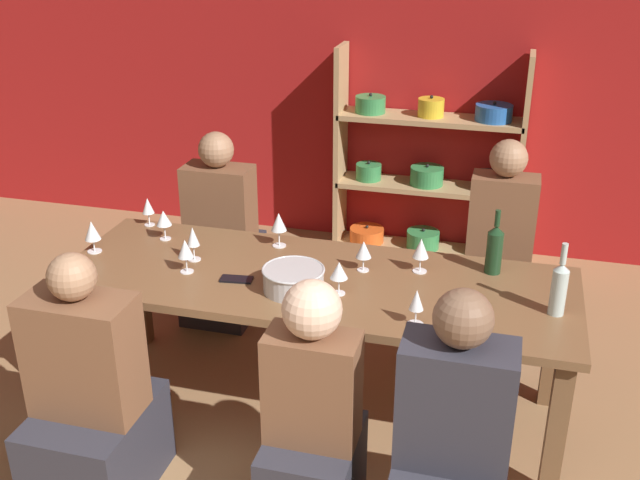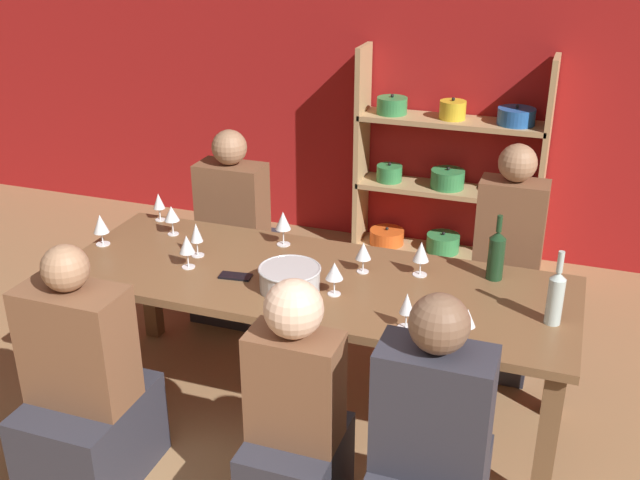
# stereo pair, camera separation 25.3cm
# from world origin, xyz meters

# --- Properties ---
(wall_back_red) EXTENTS (8.80, 0.06, 2.70)m
(wall_back_red) POSITION_xyz_m (0.00, 3.83, 1.35)
(wall_back_red) COLOR #A31919
(wall_back_red) RESTS_ON ground_plane
(shelf_unit) EXTENTS (1.30, 0.30, 1.48)m
(shelf_unit) POSITION_xyz_m (0.21, 3.63, 0.59)
(shelf_unit) COLOR tan
(shelf_unit) RESTS_ON ground_plane
(dining_table) EXTENTS (2.43, 0.87, 0.74)m
(dining_table) POSITION_xyz_m (-0.05, 1.61, 0.65)
(dining_table) COLOR brown
(dining_table) RESTS_ON ground_plane
(mixing_bowl) EXTENTS (0.29, 0.29, 0.11)m
(mixing_bowl) POSITION_xyz_m (-0.11, 1.47, 0.80)
(mixing_bowl) COLOR #B7BABC
(mixing_bowl) RESTS_ON dining_table
(wine_bottle_green) EXTENTS (0.08, 0.08, 0.32)m
(wine_bottle_green) POSITION_xyz_m (0.75, 1.89, 0.86)
(wine_bottle_green) COLOR #19381E
(wine_bottle_green) RESTS_ON dining_table
(wine_bottle_dark) EXTENTS (0.07, 0.07, 0.33)m
(wine_bottle_dark) POSITION_xyz_m (1.03, 1.55, 0.86)
(wine_bottle_dark) COLOR #B2C6C1
(wine_bottle_dark) RESTS_ON dining_table
(wine_glass_white_a) EXTENTS (0.08, 0.08, 0.16)m
(wine_glass_white_a) POSITION_xyz_m (-0.93, 1.84, 0.85)
(wine_glass_white_a) COLOR white
(wine_glass_white_a) RESTS_ON dining_table
(wine_glass_red_a) EXTENTS (0.08, 0.08, 0.16)m
(wine_glass_red_a) POSITION_xyz_m (0.09, 1.49, 0.85)
(wine_glass_red_a) COLOR white
(wine_glass_red_a) RESTS_ON dining_table
(wine_glass_red_b) EXTENTS (0.08, 0.08, 0.16)m
(wine_glass_red_b) POSITION_xyz_m (-1.20, 1.60, 0.85)
(wine_glass_red_b) COLOR white
(wine_glass_red_b) RESTS_ON dining_table
(wine_glass_white_b) EXTENTS (0.08, 0.08, 0.17)m
(wine_glass_white_b) POSITION_xyz_m (-0.66, 1.51, 0.85)
(wine_glass_white_b) COLOR white
(wine_glass_white_b) RESTS_ON dining_table
(wine_glass_red_c) EXTENTS (0.08, 0.08, 0.17)m
(wine_glass_red_c) POSITION_xyz_m (0.41, 1.81, 0.85)
(wine_glass_red_c) COLOR white
(wine_glass_red_c) RESTS_ON dining_table
(wine_glass_white_c) EXTENTS (0.08, 0.08, 0.15)m
(wine_glass_white_c) POSITION_xyz_m (0.15, 1.75, 0.84)
(wine_glass_white_c) COLOR white
(wine_glass_white_c) RESTS_ON dining_table
(wine_glass_red_d) EXTENTS (0.06, 0.06, 0.16)m
(wine_glass_red_d) POSITION_xyz_m (-1.09, 1.99, 0.85)
(wine_glass_red_d) COLOR white
(wine_glass_red_d) RESTS_ON dining_table
(wine_glass_white_d) EXTENTS (0.07, 0.07, 0.17)m
(wine_glass_white_d) POSITION_xyz_m (0.72, 1.25, 0.86)
(wine_glass_white_d) COLOR white
(wine_glass_white_d) RESTS_ON dining_table
(wine_glass_red_e) EXTENTS (0.07, 0.07, 0.16)m
(wine_glass_red_e) POSITION_xyz_m (0.47, 1.30, 0.85)
(wine_glass_red_e) COLOR white
(wine_glass_red_e) RESTS_ON dining_table
(wine_glass_white_e) EXTENTS (0.08, 0.08, 0.18)m
(wine_glass_white_e) POSITION_xyz_m (-0.32, 1.91, 0.87)
(wine_glass_white_e) COLOR white
(wine_glass_white_e) RESTS_ON dining_table
(wine_glass_white_f) EXTENTS (0.06, 0.06, 0.17)m
(wine_glass_white_f) POSITION_xyz_m (-0.68, 1.65, 0.86)
(wine_glass_white_f) COLOR white
(wine_glass_white_f) RESTS_ON dining_table
(cell_phone) EXTENTS (0.16, 0.09, 0.01)m
(cell_phone) POSITION_xyz_m (-0.40, 1.49, 0.74)
(cell_phone) COLOR black
(cell_phone) RESTS_ON dining_table
(person_near_a) EXTENTS (0.36, 0.45, 1.11)m
(person_near_a) POSITION_xyz_m (0.14, 0.88, 0.42)
(person_near_a) COLOR #2D2D38
(person_near_a) RESTS_ON ground_plane
(person_far_a) EXTENTS (0.40, 0.50, 1.16)m
(person_far_a) POSITION_xyz_m (-0.86, 2.41, 0.43)
(person_far_a) COLOR #2D2D38
(person_far_a) RESTS_ON ground_plane
(person_near_b) EXTENTS (0.44, 0.55, 1.13)m
(person_near_b) POSITION_xyz_m (-0.80, 0.82, 0.40)
(person_near_b) COLOR #2D2D38
(person_near_b) RESTS_ON ground_plane
(person_far_b) EXTENTS (0.34, 0.43, 1.27)m
(person_far_b) POSITION_xyz_m (0.77, 2.34, 0.47)
(person_far_b) COLOR #2D2D38
(person_far_b) RESTS_ON ground_plane
(person_near_c) EXTENTS (0.40, 0.50, 1.18)m
(person_near_c) POSITION_xyz_m (0.69, 0.81, 0.43)
(person_near_c) COLOR #2D2D38
(person_near_c) RESTS_ON ground_plane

